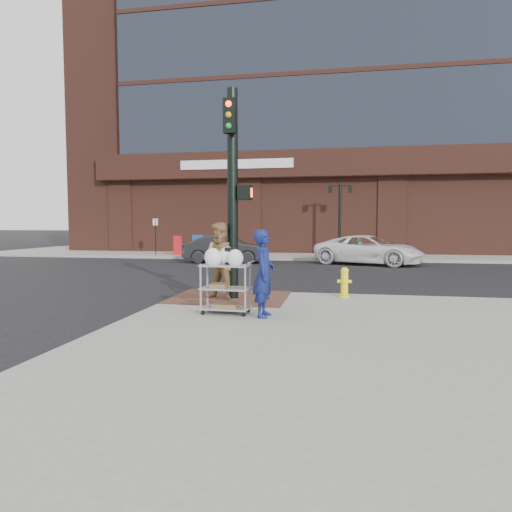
% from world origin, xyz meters
% --- Properties ---
extents(ground, '(220.00, 220.00, 0.00)m').
position_xyz_m(ground, '(0.00, 0.00, 0.00)').
color(ground, black).
rests_on(ground, ground).
extents(sidewalk_far, '(65.00, 36.00, 0.15)m').
position_xyz_m(sidewalk_far, '(12.50, 32.00, 0.07)').
color(sidewalk_far, gray).
rests_on(sidewalk_far, ground).
extents(brick_curb_ramp, '(2.80, 2.40, 0.01)m').
position_xyz_m(brick_curb_ramp, '(-0.60, 0.90, 0.16)').
color(brick_curb_ramp, brown).
rests_on(brick_curb_ramp, sidewalk_near).
extents(bank_building, '(42.00, 26.00, 28.00)m').
position_xyz_m(bank_building, '(5.00, 31.00, 14.15)').
color(bank_building, '#592D23').
rests_on(bank_building, sidewalk_far).
extents(lamp_post, '(1.32, 0.22, 4.00)m').
position_xyz_m(lamp_post, '(2.00, 16.00, 2.62)').
color(lamp_post, black).
rests_on(lamp_post, sidewalk_far).
extents(parking_sign, '(0.05, 0.05, 2.20)m').
position_xyz_m(parking_sign, '(-8.50, 15.00, 1.25)').
color(parking_sign, black).
rests_on(parking_sign, sidewalk_far).
extents(traffic_signal_pole, '(0.61, 0.51, 5.00)m').
position_xyz_m(traffic_signal_pole, '(-0.48, 0.77, 2.83)').
color(traffic_signal_pole, black).
rests_on(traffic_signal_pole, sidewalk_near).
extents(woman_blue, '(0.42, 0.63, 1.71)m').
position_xyz_m(woman_blue, '(0.61, -1.26, 1.00)').
color(woman_blue, navy).
rests_on(woman_blue, sidewalk_near).
extents(pedestrian_tan, '(1.06, 0.93, 1.84)m').
position_xyz_m(pedestrian_tan, '(-0.73, 0.56, 1.07)').
color(pedestrian_tan, '#A37C4D').
rests_on(pedestrian_tan, sidewalk_near).
extents(sedan_dark, '(4.25, 1.67, 1.38)m').
position_xyz_m(sedan_dark, '(-3.58, 12.21, 0.69)').
color(sedan_dark, '#232326').
rests_on(sedan_dark, ground).
extents(minivan_white, '(5.54, 3.89, 1.40)m').
position_xyz_m(minivan_white, '(3.41, 12.45, 0.70)').
color(minivan_white, white).
rests_on(minivan_white, ground).
extents(utility_cart, '(0.99, 0.58, 1.34)m').
position_xyz_m(utility_cart, '(-0.19, -1.11, 0.76)').
color(utility_cart, gray).
rests_on(utility_cart, sidewalk_near).
extents(fire_hydrant, '(0.35, 0.25, 0.75)m').
position_xyz_m(fire_hydrant, '(2.17, 1.39, 0.53)').
color(fire_hydrant, yellow).
rests_on(fire_hydrant, sidewalk_near).
extents(newsbox_red, '(0.57, 0.54, 1.11)m').
position_xyz_m(newsbox_red, '(-7.14, 14.96, 0.71)').
color(newsbox_red, '#B41419').
rests_on(newsbox_red, sidewalk_far).
extents(newsbox_yellow, '(0.40, 0.36, 0.90)m').
position_xyz_m(newsbox_yellow, '(-5.03, 14.80, 0.60)').
color(newsbox_yellow, gold).
rests_on(newsbox_yellow, sidewalk_far).
extents(newsbox_blue, '(0.59, 0.56, 1.14)m').
position_xyz_m(newsbox_blue, '(-6.16, 15.62, 0.72)').
color(newsbox_blue, '#194BA7').
rests_on(newsbox_blue, sidewalk_far).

